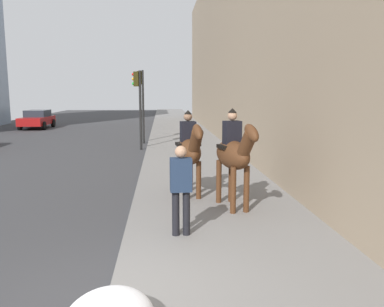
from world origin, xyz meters
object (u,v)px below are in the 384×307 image
object	(u,v)px
mounted_horse_near	(189,150)
traffic_light_far_curb	(141,95)
car_mid_lane	(37,119)
traffic_light_near_curb	(138,97)
mounted_horse_far	(234,153)
pedestrian_greeting	(181,184)

from	to	relation	value
mounted_horse_near	traffic_light_far_curb	world-z (taller)	traffic_light_far_curb
car_mid_lane	traffic_light_near_curb	xyz separation A→B (m)	(-12.35, -8.61, 1.82)
traffic_light_far_curb	traffic_light_near_curb	bearing A→B (deg)	179.41
mounted_horse_near	mounted_horse_far	bearing A→B (deg)	28.97
traffic_light_near_curb	mounted_horse_near	bearing A→B (deg)	-169.01
traffic_light_far_curb	mounted_horse_near	bearing A→B (deg)	-171.37
mounted_horse_near	pedestrian_greeting	distance (m)	2.91
mounted_horse_near	traffic_light_far_curb	distance (m)	11.94
pedestrian_greeting	traffic_light_near_curb	distance (m)	12.35
mounted_horse_far	car_mid_lane	distance (m)	25.53
pedestrian_greeting	traffic_light_far_curb	xyz separation A→B (m)	(14.61, 1.43, 1.56)
pedestrian_greeting	mounted_horse_far	bearing A→B (deg)	-39.98
mounted_horse_far	pedestrian_greeting	distance (m)	2.13
pedestrian_greeting	traffic_light_far_curb	world-z (taller)	traffic_light_far_curb
pedestrian_greeting	traffic_light_near_curb	size ratio (longest dim) A/B	0.44
mounted_horse_far	traffic_light_far_curb	xyz separation A→B (m)	(12.95, 2.72, 1.25)
traffic_light_near_curb	traffic_light_far_curb	world-z (taller)	traffic_light_far_curb
mounted_horse_far	car_mid_lane	size ratio (longest dim) A/B	0.55
mounted_horse_near	car_mid_lane	distance (m)	24.03
mounted_horse_far	pedestrian_greeting	bearing A→B (deg)	-50.22
car_mid_lane	traffic_light_far_curb	size ratio (longest dim) A/B	1.06
pedestrian_greeting	traffic_light_near_curb	bearing A→B (deg)	4.76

